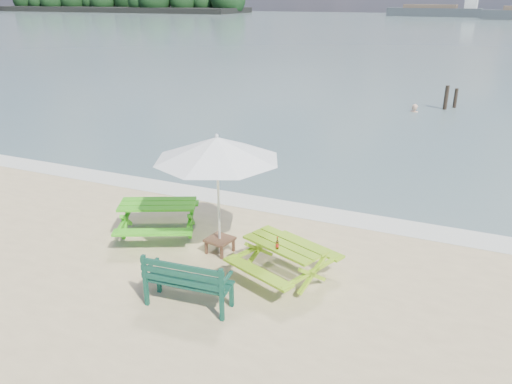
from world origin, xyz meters
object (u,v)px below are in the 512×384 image
at_px(picnic_table_right, 284,261).
at_px(swimmer, 413,121).
at_px(patio_umbrella, 217,149).
at_px(side_table, 220,245).
at_px(park_bench, 189,291).
at_px(beer_bottle, 277,245).
at_px(picnic_table_left, 159,220).

relative_size(picnic_table_right, swimmer, 1.38).
bearing_deg(swimmer, patio_umbrella, -97.39).
height_order(patio_umbrella, swimmer, patio_umbrella).
height_order(side_table, swimmer, swimmer).
height_order(park_bench, beer_bottle, beer_bottle).
xyz_separation_m(park_bench, swimmer, (1.67, 17.85, -0.72)).
relative_size(side_table, patio_umbrella, 0.20).
xyz_separation_m(picnic_table_right, park_bench, (-1.20, -1.51, -0.07)).
xyz_separation_m(picnic_table_right, swimmer, (0.46, 16.33, -0.79)).
bearing_deg(beer_bottle, side_table, 156.23).
relative_size(picnic_table_left, beer_bottle, 10.01).
bearing_deg(patio_umbrella, picnic_table_left, 173.69).
distance_m(park_bench, beer_bottle, 1.78).
distance_m(side_table, swimmer, 16.06).
height_order(side_table, patio_umbrella, patio_umbrella).
xyz_separation_m(picnic_table_left, patio_umbrella, (1.63, -0.18, 1.91)).
bearing_deg(picnic_table_left, swimmer, 76.80).
relative_size(picnic_table_right, side_table, 3.70).
bearing_deg(park_bench, swimmer, 84.67).
xyz_separation_m(side_table, swimmer, (2.06, 15.91, -0.60)).
distance_m(picnic_table_right, beer_bottle, 0.54).
bearing_deg(swimmer, park_bench, -95.33).
height_order(park_bench, patio_umbrella, patio_umbrella).
distance_m(park_bench, swimmer, 17.94).
distance_m(picnic_table_left, side_table, 1.65).
height_order(park_bench, swimmer, park_bench).
bearing_deg(picnic_table_right, picnic_table_left, 169.42).
distance_m(picnic_table_right, swimmer, 16.36).
bearing_deg(side_table, picnic_table_right, -14.80).
relative_size(patio_umbrella, beer_bottle, 12.49).
distance_m(picnic_table_right, side_table, 1.67).
bearing_deg(park_bench, side_table, 101.59).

